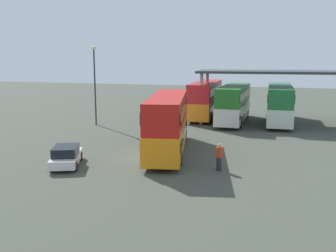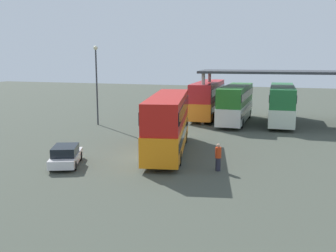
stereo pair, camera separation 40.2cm
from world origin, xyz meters
TOP-DOWN VIEW (x-y plane):
  - ground_plane at (0.00, 0.00)m, footprint 140.00×140.00m
  - double_decker_main at (1.12, 2.39)m, footprint 4.62×11.55m
  - parked_hatchback at (-4.21, -3.04)m, footprint 2.96×4.23m
  - double_decker_near_canopy at (0.54, 19.77)m, footprint 2.94×11.13m
  - double_decker_mid_row at (4.15, 17.31)m, footprint 2.64×10.94m
  - double_decker_far_right at (8.91, 18.32)m, footprint 2.84×11.49m
  - depot_canopy at (9.54, 17.93)m, footprint 18.93×7.20m
  - lamppost_tall at (-9.51, 11.53)m, footprint 0.44×0.44m
  - pedestrian_waiting at (5.54, -1.23)m, footprint 0.38×0.38m

SIDE VIEW (x-z plane):
  - ground_plane at x=0.00m, z-range 0.00..0.00m
  - parked_hatchback at x=-4.21m, z-range 0.00..1.35m
  - pedestrian_waiting at x=5.54m, z-range 0.00..1.74m
  - double_decker_mid_row at x=4.15m, z-range 0.20..4.20m
  - double_decker_far_right at x=8.91m, z-range 0.20..4.22m
  - double_decker_near_canopy at x=0.54m, z-range 0.20..4.40m
  - double_decker_main at x=1.12m, z-range 0.21..4.48m
  - lamppost_tall at x=-9.51m, z-range 1.03..9.21m
  - depot_canopy at x=9.54m, z-range 2.43..8.05m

